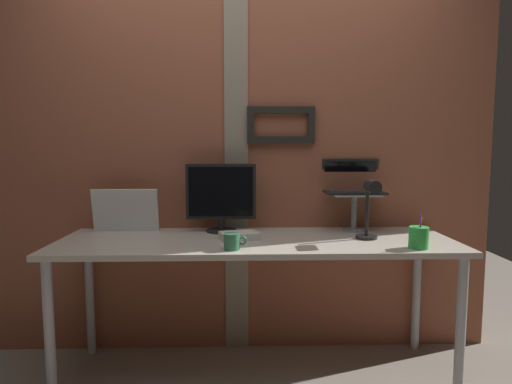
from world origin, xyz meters
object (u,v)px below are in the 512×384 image
pen_cup (419,238)px  coffee_mug (233,242)px  laptop (352,183)px  desk_lamp (370,203)px  monitor (221,195)px  whiteboard_panel (126,210)px

pen_cup → coffee_mug: 0.93m
laptop → desk_lamp: (0.02, -0.34, -0.08)m
monitor → desk_lamp: (0.81, -0.28, -0.02)m
laptop → coffee_mug: 0.93m
monitor → pen_cup: 1.12m
desk_lamp → pen_cup: (0.19, -0.19, -0.15)m
laptop → coffee_mug: (-0.72, -0.53, -0.24)m
desk_lamp → coffee_mug: bearing=-165.6°
laptop → desk_lamp: bearing=-87.5°
laptop → whiteboard_panel: size_ratio=0.91×
monitor → coffee_mug: bearing=-80.5°
desk_lamp → coffee_mug: 0.78m
laptop → whiteboard_panel: bearing=-178.2°
laptop → desk_lamp: laptop is taller
desk_lamp → pen_cup: 0.31m
whiteboard_panel → desk_lamp: size_ratio=1.17×
desk_lamp → pen_cup: desk_lamp is taller
whiteboard_panel → pen_cup: size_ratio=2.22×
desk_lamp → coffee_mug: size_ratio=2.85×
whiteboard_panel → monitor: bearing=-2.4°
laptop → pen_cup: size_ratio=2.01×
whiteboard_panel → coffee_mug: 0.82m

